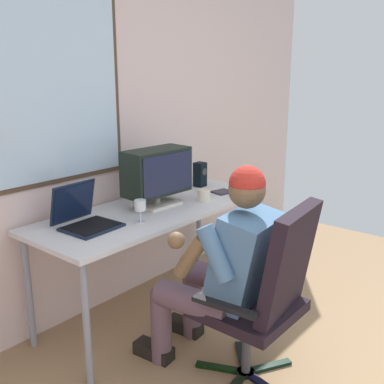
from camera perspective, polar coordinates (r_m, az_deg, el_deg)
The scene contains 10 objects.
wall_rear at distance 3.20m, azimuth -10.31°, elevation 10.26°, with size 4.94×0.08×2.75m.
desk at distance 3.08m, azimuth -4.59°, elevation -2.97°, with size 1.73×0.67×0.75m.
office_chair at distance 2.43m, azimuth 9.42°, elevation -11.79°, with size 0.61×0.58×1.01m.
person_seated at distance 2.52m, azimuth 3.90°, elevation -9.19°, with size 0.56×0.81×1.18m.
crt_monitor at distance 3.05m, azimuth -4.37°, elevation 2.41°, with size 0.48×0.24×0.38m.
laptop at distance 2.75m, azimuth -13.38°, elevation -2.85°, with size 0.32×0.33×0.25m.
wine_glass at distance 2.75m, azimuth -6.47°, elevation -1.82°, with size 0.07×0.07×0.14m.
desk_speaker at distance 3.57m, azimuth 1.01°, elevation 2.20°, with size 0.08×0.09×0.19m.
cd_case at distance 3.42m, azimuth 3.80°, elevation 0.02°, with size 0.16×0.15×0.01m.
coffee_mug at distance 3.19m, azimuth 1.49°, elevation -0.39°, with size 0.09×0.09×0.08m.
Camera 1 is at (-2.09, 0.09, 1.65)m, focal length 42.92 mm.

